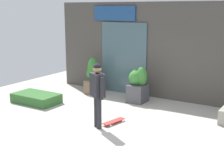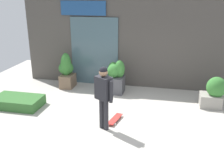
% 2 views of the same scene
% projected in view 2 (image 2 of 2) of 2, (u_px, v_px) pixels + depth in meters
% --- Properties ---
extents(ground_plane, '(12.00, 12.00, 0.00)m').
position_uv_depth(ground_plane, '(113.00, 124.00, 7.27)').
color(ground_plane, '#B2ADA3').
extents(building_facade, '(8.34, 0.31, 3.28)m').
position_uv_depth(building_facade, '(131.00, 43.00, 9.78)').
color(building_facade, '#4C4742').
rests_on(building_facade, ground_plane).
extents(skateboarder, '(0.53, 0.44, 1.71)m').
position_uv_depth(skateboarder, '(104.00, 92.00, 6.69)').
color(skateboarder, '#28282D').
rests_on(skateboarder, ground_plane).
extents(skateboard, '(0.34, 0.76, 0.08)m').
position_uv_depth(skateboard, '(115.00, 119.00, 7.42)').
color(skateboard, red).
rests_on(skateboard, ground_plane).
extents(planter_box_left, '(0.61, 0.72, 1.32)m').
position_uv_depth(planter_box_left, '(67.00, 71.00, 9.93)').
color(planter_box_left, brown).
rests_on(planter_box_left, ground_plane).
extents(planter_box_right, '(0.61, 0.64, 1.19)m').
position_uv_depth(planter_box_right, '(116.00, 76.00, 9.36)').
color(planter_box_right, '#47474C').
rests_on(planter_box_right, ground_plane).
extents(planter_box_mid, '(0.74, 0.60, 1.00)m').
position_uv_depth(planter_box_mid, '(214.00, 92.00, 8.16)').
color(planter_box_mid, gray).
rests_on(planter_box_mid, ground_plane).
extents(hedge_ledge, '(1.52, 0.90, 0.31)m').
position_uv_depth(hedge_ledge, '(18.00, 102.00, 8.34)').
color(hedge_ledge, '#33662D').
rests_on(hedge_ledge, ground_plane).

